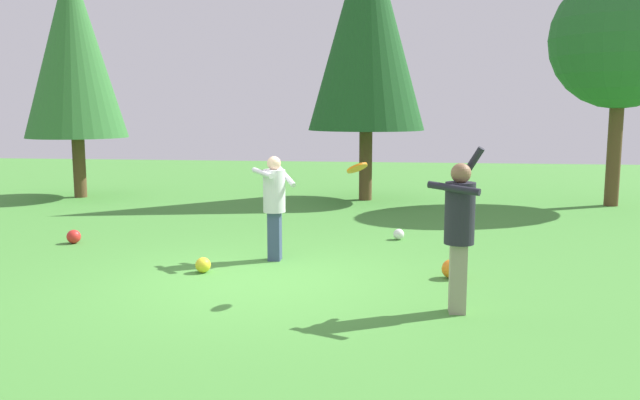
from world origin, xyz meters
TOP-DOWN VIEW (x-y plane):
  - ground_plane at (0.00, 0.00)m, footprint 40.00×40.00m
  - person_thrower at (2.54, -1.04)m, footprint 0.65×0.65m
  - person_catcher at (-0.04, 1.24)m, footprint 0.72×0.73m
  - frisbee at (1.34, -0.43)m, footprint 0.36×0.37m
  - ball_orange at (2.59, 0.47)m, footprint 0.27×0.27m
  - ball_white at (1.86, 3.06)m, footprint 0.19×0.19m
  - ball_yellow at (-0.91, 0.35)m, footprint 0.22×0.22m
  - ball_red at (-3.76, 2.02)m, footprint 0.24×0.24m
  - tree_far_left at (-6.56, 7.64)m, footprint 2.59×2.59m
  - tree_far_right at (6.94, 7.82)m, footprint 3.27×3.27m
  - tree_center at (0.98, 8.08)m, footprint 2.93×2.93m

SIDE VIEW (x-z plane):
  - ground_plane at x=0.00m, z-range 0.00..0.00m
  - ball_white at x=1.86m, z-range 0.00..0.19m
  - ball_yellow at x=-0.91m, z-range 0.00..0.22m
  - ball_red at x=-3.76m, z-range 0.00..0.24m
  - ball_orange at x=2.59m, z-range 0.00..0.27m
  - person_catcher at x=-0.04m, z-range 0.15..1.76m
  - person_thrower at x=2.54m, z-range 0.08..1.98m
  - frisbee at x=1.34m, z-range 1.52..1.68m
  - tree_far_left at x=-6.56m, z-range 0.77..6.95m
  - tree_far_right at x=6.94m, z-range 1.14..6.73m
  - tree_center at x=0.98m, z-range 0.87..7.88m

